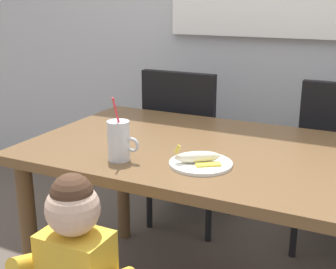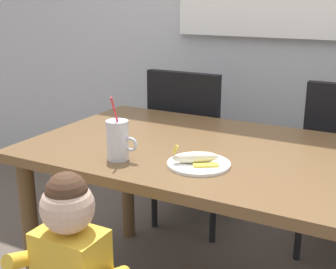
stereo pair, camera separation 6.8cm
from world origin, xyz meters
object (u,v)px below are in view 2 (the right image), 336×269
dining_chair_left (191,142)px  snack_plate (199,164)px  milk_cup (118,142)px  toddler_standing (71,264)px  peeled_banana (197,158)px  dining_table (217,171)px

dining_chair_left → snack_plate: 0.98m
milk_cup → toddler_standing: bearing=-81.5°
dining_chair_left → milk_cup: (0.14, -0.93, 0.28)m
dining_chair_left → toddler_standing: size_ratio=1.15×
toddler_standing → milk_cup: milk_cup is taller
snack_plate → peeled_banana: (-0.01, -0.01, 0.03)m
milk_cup → dining_table: bearing=45.2°
dining_table → dining_chair_left: 0.78m
milk_cup → snack_plate: bearing=15.4°
dining_table → milk_cup: 0.44m
milk_cup → peeled_banana: (0.29, 0.07, -0.04)m
dining_chair_left → toddler_standing: 1.30m
dining_table → peeled_banana: (0.00, -0.21, 0.13)m
dining_table → snack_plate: (0.01, -0.21, 0.10)m
dining_table → toddler_standing: toddler_standing is taller
toddler_standing → peeled_banana: (0.24, 0.43, 0.26)m
dining_chair_left → milk_cup: 0.98m
dining_table → snack_plate: 0.23m
toddler_standing → dining_chair_left: bearing=98.3°
dining_table → milk_cup: (-0.28, -0.29, 0.16)m
snack_plate → peeled_banana: 0.03m
toddler_standing → peeled_banana: 0.56m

